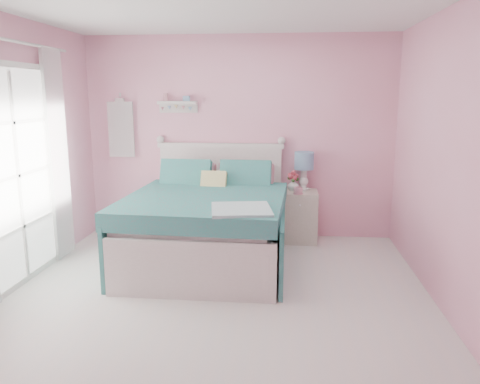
% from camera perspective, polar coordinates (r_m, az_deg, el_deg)
% --- Properties ---
extents(floor, '(4.50, 4.50, 0.00)m').
position_cam_1_polar(floor, '(4.30, -3.33, -13.75)').
color(floor, silver).
rests_on(floor, ground).
extents(room_shell, '(4.50, 4.50, 4.50)m').
position_cam_1_polar(room_shell, '(3.89, -3.61, 7.81)').
color(room_shell, pink).
rests_on(room_shell, floor).
extents(bed, '(1.75, 2.16, 1.23)m').
position_cam_1_polar(bed, '(5.29, -3.88, -4.04)').
color(bed, silver).
rests_on(bed, floor).
extents(nightstand, '(0.45, 0.45, 0.65)m').
position_cam_1_polar(nightstand, '(6.03, 7.21, -2.93)').
color(nightstand, beige).
rests_on(nightstand, floor).
extents(table_lamp, '(0.24, 0.24, 0.49)m').
position_cam_1_polar(table_lamp, '(6.00, 7.81, 3.45)').
color(table_lamp, white).
rests_on(table_lamp, nightstand).
extents(vase, '(0.19, 0.19, 0.15)m').
position_cam_1_polar(vase, '(5.97, 6.48, 0.89)').
color(vase, silver).
rests_on(vase, nightstand).
extents(teacup, '(0.14, 0.14, 0.09)m').
position_cam_1_polar(teacup, '(5.78, 7.12, 0.18)').
color(teacup, pink).
rests_on(teacup, nightstand).
extents(roses, '(0.14, 0.11, 0.12)m').
position_cam_1_polar(roses, '(5.95, 6.49, 1.98)').
color(roses, '#BE4051').
rests_on(roses, vase).
extents(wall_shelf, '(0.50, 0.15, 0.25)m').
position_cam_1_polar(wall_shelf, '(6.18, -7.62, 10.60)').
color(wall_shelf, silver).
rests_on(wall_shelf, room_shell).
extents(hanging_dress, '(0.34, 0.03, 0.72)m').
position_cam_1_polar(hanging_dress, '(6.41, -14.29, 7.39)').
color(hanging_dress, white).
rests_on(hanging_dress, room_shell).
extents(french_door, '(0.04, 1.32, 2.16)m').
position_cam_1_polar(french_door, '(5.02, -25.52, 1.73)').
color(french_door, silver).
rests_on(french_door, floor).
extents(curtain_far, '(0.04, 0.40, 2.32)m').
position_cam_1_polar(curtain_far, '(5.63, -21.30, 4.13)').
color(curtain_far, white).
rests_on(curtain_far, floor).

